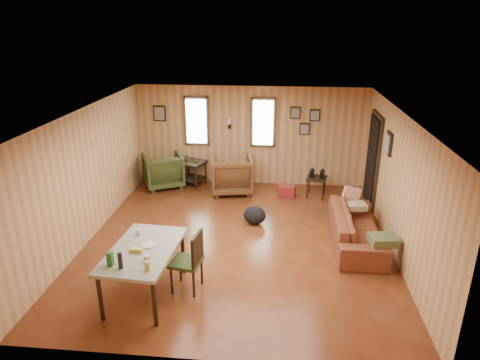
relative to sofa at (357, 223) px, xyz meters
The scene contains 11 objects.
room 2.14m from the sofa, behind, with size 5.54×6.04×2.44m.
sofa is the anchor object (origin of this frame).
recliner_brown 3.38m from the sofa, 138.79° to the left, with size 0.93×0.87×0.96m, color #553519.
recliner_green 4.89m from the sofa, 150.20° to the left, with size 0.88×0.82×0.90m, color #39441F.
end_table 4.37m from the sofa, 144.31° to the left, with size 0.76×0.73×0.76m.
side_table 2.24m from the sofa, 104.82° to the left, with size 0.52×0.52×0.71m.
cooler 2.43m from the sofa, 120.90° to the left, with size 0.41×0.32×0.27m.
backpack 1.99m from the sofa, 162.75° to the left, with size 0.54×0.48×0.38m.
sofa_pillows 0.19m from the sofa, ahead, with size 0.74×1.92×0.39m.
dining_table 3.86m from the sofa, 150.31° to the right, with size 1.00×1.56×0.99m.
dining_chair 3.19m from the sofa, 147.59° to the right, with size 0.50×0.50×0.96m.
Camera 1 is at (0.72, -6.99, 3.87)m, focal length 32.00 mm.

